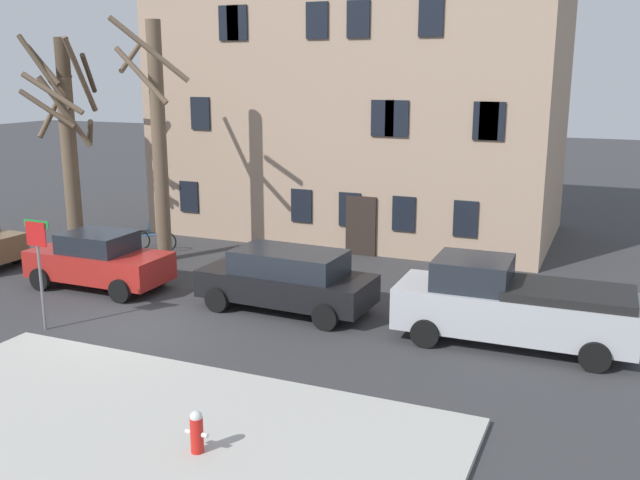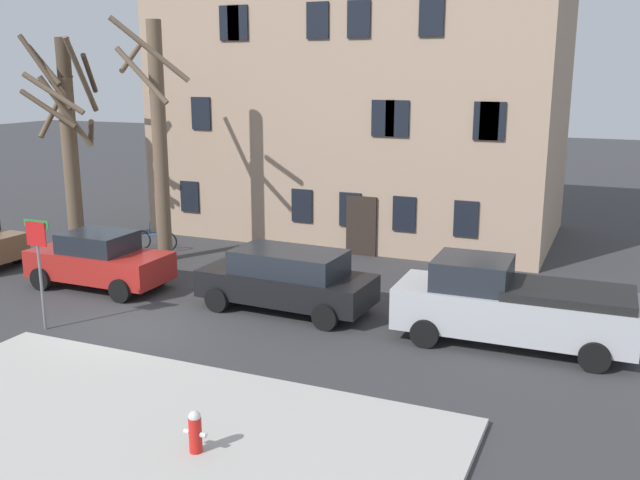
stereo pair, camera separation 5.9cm
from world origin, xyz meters
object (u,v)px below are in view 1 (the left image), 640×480
object	(u,v)px
building_main	(361,91)
street_sign_pole	(38,254)
bicycle_leaning	(154,240)
tree_bare_far	(158,136)
car_red_sedan	(99,260)
tree_bare_near	(67,134)
fire_hydrant	(197,431)
car_black_wagon	(287,279)
pickup_truck_silver	(511,305)
tree_bare_mid	(69,150)

from	to	relation	value
building_main	street_sign_pole	bearing A→B (deg)	-102.98
bicycle_leaning	building_main	bearing A→B (deg)	48.39
tree_bare_far	car_red_sedan	distance (m)	4.80
tree_bare_near	fire_hydrant	world-z (taller)	tree_bare_near
car_black_wagon	fire_hydrant	distance (m)	7.66
pickup_truck_silver	fire_hydrant	world-z (taller)	pickup_truck_silver
tree_bare_mid	fire_hydrant	distance (m)	17.09
tree_bare_near	street_sign_pole	distance (m)	9.94
bicycle_leaning	tree_bare_mid	bearing A→B (deg)	-175.39
building_main	tree_bare_far	size ratio (longest dim) A/B	1.96
tree_bare_mid	street_sign_pole	distance (m)	9.58
tree_bare_near	tree_bare_far	bearing A→B (deg)	-11.36
car_black_wagon	fire_hydrant	world-z (taller)	car_black_wagon
street_sign_pole	bicycle_leaning	world-z (taller)	street_sign_pole
tree_bare_mid	bicycle_leaning	xyz separation A→B (m)	(3.35, 0.27, -3.13)
tree_bare_far	bicycle_leaning	size ratio (longest dim) A/B	4.59
fire_hydrant	building_main	bearing A→B (deg)	101.43
car_black_wagon	street_sign_pole	world-z (taller)	street_sign_pole
tree_bare_near	fire_hydrant	xyz separation A→B (m)	(12.76, -11.38, -3.57)
tree_bare_far	pickup_truck_silver	size ratio (longest dim) A/B	1.45
tree_bare_mid	fire_hydrant	bearing A→B (deg)	-41.74
building_main	fire_hydrant	bearing A→B (deg)	-78.57
tree_bare_far	pickup_truck_silver	xyz separation A→B (m)	(12.08, -3.15, -3.27)
tree_bare_near	tree_bare_mid	xyz separation A→B (m)	(0.20, -0.18, -0.57)
tree_bare_mid	car_black_wagon	world-z (taller)	tree_bare_mid
building_main	pickup_truck_silver	world-z (taller)	building_main
pickup_truck_silver	tree_bare_mid	bearing A→B (deg)	166.70
fire_hydrant	bicycle_leaning	distance (m)	14.72
building_main	car_red_sedan	size ratio (longest dim) A/B	3.65
street_sign_pole	building_main	bearing A→B (deg)	77.02
tree_bare_mid	bicycle_leaning	size ratio (longest dim) A/B	4.33
car_red_sedan	bicycle_leaning	size ratio (longest dim) A/B	2.46
building_main	bicycle_leaning	bearing A→B (deg)	-131.61
tree_bare_mid	fire_hydrant	world-z (taller)	tree_bare_mid
building_main	street_sign_pole	distance (m)	14.94
tree_bare_near	car_black_wagon	bearing A→B (deg)	-20.11
building_main	car_red_sedan	distance (m)	12.52
tree_bare_far	street_sign_pole	world-z (taller)	tree_bare_far
fire_hydrant	street_sign_pole	world-z (taller)	street_sign_pole
street_sign_pole	car_red_sedan	bearing A→B (deg)	107.75
street_sign_pole	bicycle_leaning	bearing A→B (deg)	106.80
car_red_sedan	street_sign_pole	bearing A→B (deg)	-72.25
tree_bare_far	pickup_truck_silver	distance (m)	12.91
building_main	car_red_sedan	xyz separation A→B (m)	(-4.34, -10.75, -4.71)
car_red_sedan	bicycle_leaning	bearing A→B (deg)	106.07
tree_bare_far	street_sign_pole	distance (m)	7.25
tree_bare_far	street_sign_pole	xyz separation A→B (m)	(1.21, -6.77, -2.28)
pickup_truck_silver	street_sign_pole	xyz separation A→B (m)	(-10.87, -3.62, 0.99)
car_black_wagon	street_sign_pole	bearing A→B (deg)	-142.89
tree_bare_far	bicycle_leaning	world-z (taller)	tree_bare_far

